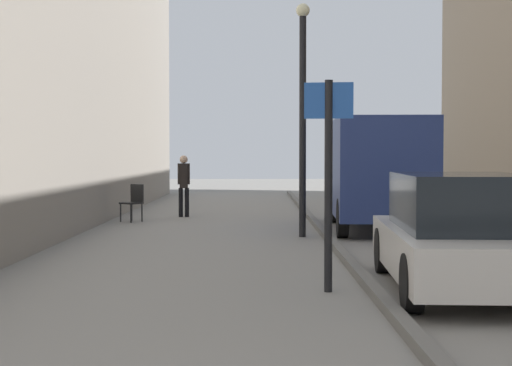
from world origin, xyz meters
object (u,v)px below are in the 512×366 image
object	(u,v)px
pedestrian_main_foreground	(180,181)
street_sign_post	(325,166)
delivery_van	(373,171)
cafe_chair_near_window	(130,200)
lamp_post	(299,104)
parked_car	(458,233)

from	to	relation	value
pedestrian_main_foreground	street_sign_post	distance (m)	11.86
delivery_van	cafe_chair_near_window	xyz separation A→B (m)	(-5.80, 2.13, -0.77)
pedestrian_main_foreground	delivery_van	bearing A→B (deg)	-39.36
street_sign_post	cafe_chair_near_window	world-z (taller)	street_sign_post
delivery_van	street_sign_post	distance (m)	8.13
street_sign_post	lamp_post	bearing A→B (deg)	-83.48
pedestrian_main_foreground	parked_car	size ratio (longest dim) A/B	0.39
parked_car	lamp_post	world-z (taller)	lamp_post
street_sign_post	lamp_post	distance (m)	6.50
street_sign_post	lamp_post	size ratio (longest dim) A/B	0.55
pedestrian_main_foreground	lamp_post	xyz separation A→B (m)	(2.91, -5.11, 1.76)
pedestrian_main_foreground	delivery_van	xyz separation A→B (m)	(4.67, -3.58, 0.35)
parked_car	street_sign_post	bearing A→B (deg)	-173.64
parked_car	cafe_chair_near_window	world-z (taller)	parked_car
delivery_van	parked_car	bearing A→B (deg)	-88.71
delivery_van	lamp_post	world-z (taller)	lamp_post
lamp_post	cafe_chair_near_window	size ratio (longest dim) A/B	5.06
parked_car	pedestrian_main_foreground	bearing A→B (deg)	114.73
delivery_van	street_sign_post	bearing A→B (deg)	-100.55
lamp_post	cafe_chair_near_window	world-z (taller)	lamp_post
street_sign_post	lamp_post	xyz separation A→B (m)	(0.06, 6.39, 1.18)
delivery_van	parked_car	distance (m)	7.85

